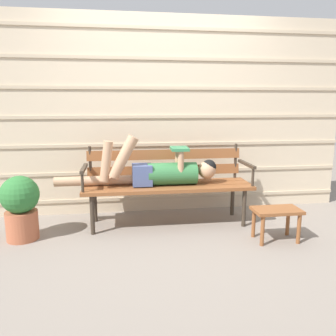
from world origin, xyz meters
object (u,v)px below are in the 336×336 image
(footstool, at_px, (276,215))
(park_bench, at_px, (167,180))
(reclining_person, at_px, (158,171))
(potted_plant, at_px, (21,205))

(footstool, bearing_deg, park_bench, 145.56)
(reclining_person, xyz_separation_m, footstool, (1.05, -0.58, -0.33))
(park_bench, distance_m, reclining_person, 0.17)
(park_bench, bearing_deg, potted_plant, -168.74)
(park_bench, height_order, potted_plant, park_bench)
(footstool, xyz_separation_m, potted_plant, (-2.38, 0.36, 0.09))
(park_bench, xyz_separation_m, potted_plant, (-1.44, -0.29, -0.14))
(reclining_person, bearing_deg, park_bench, 34.05)
(park_bench, xyz_separation_m, footstool, (0.95, -0.65, -0.22))
(reclining_person, distance_m, footstool, 1.25)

